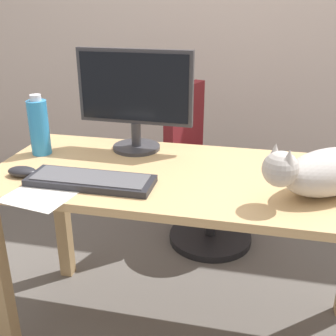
{
  "coord_description": "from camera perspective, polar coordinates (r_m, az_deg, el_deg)",
  "views": [
    {
      "loc": [
        0.23,
        -1.38,
        1.34
      ],
      "look_at": [
        -0.06,
        -0.11,
        0.8
      ],
      "focal_mm": 44.17,
      "sensor_mm": 36.0,
      "label": 1
    }
  ],
  "objects": [
    {
      "name": "ground_plane",
      "position": [
        1.94,
        2.51,
        -21.43
      ],
      "size": [
        8.0,
        8.0,
        0.0
      ],
      "primitive_type": "plane",
      "color": "#59544F"
    },
    {
      "name": "cat",
      "position": [
        1.42,
        20.84,
        -0.44
      ],
      "size": [
        0.49,
        0.41,
        0.2
      ],
      "color": "#B2ADA8",
      "rests_on": "desk"
    },
    {
      "name": "desk",
      "position": [
        1.57,
        2.89,
        -4.58
      ],
      "size": [
        1.48,
        0.65,
        0.74
      ],
      "color": "tan",
      "rests_on": "ground_plane"
    },
    {
      "name": "back_wall",
      "position": [
        2.91,
        8.77,
        21.41
      ],
      "size": [
        6.0,
        0.04,
        2.6
      ],
      "primitive_type": "cube",
      "color": "beige",
      "rests_on": "ground_plane"
    },
    {
      "name": "water_bottle",
      "position": [
        1.76,
        -17.37,
        5.45
      ],
      "size": [
        0.08,
        0.08,
        0.25
      ],
      "color": "#2D8CD1",
      "rests_on": "desk"
    },
    {
      "name": "monitor",
      "position": [
        1.71,
        -4.6,
        9.81
      ],
      "size": [
        0.48,
        0.2,
        0.41
      ],
      "color": "#333338",
      "rests_on": "desk"
    },
    {
      "name": "office_chair",
      "position": [
        2.36,
        5.07,
        -1.47
      ],
      "size": [
        0.5,
        0.48,
        0.91
      ],
      "color": "black",
      "rests_on": "ground_plane"
    },
    {
      "name": "paper_sheet",
      "position": [
        1.45,
        -15.89,
        -2.77
      ],
      "size": [
        0.26,
        0.33,
        0.0
      ],
      "primitive_type": "cube",
      "rotation": [
        0.0,
        0.0,
        -0.18
      ],
      "color": "white",
      "rests_on": "desk"
    },
    {
      "name": "keyboard",
      "position": [
        1.45,
        -10.61,
        -1.68
      ],
      "size": [
        0.44,
        0.15,
        0.03
      ],
      "color": "#232328",
      "rests_on": "desk"
    },
    {
      "name": "computer_mouse",
      "position": [
        1.58,
        -19.46,
        -0.46
      ],
      "size": [
        0.11,
        0.06,
        0.04
      ],
      "primitive_type": "ellipsoid",
      "color": "#232328",
      "rests_on": "desk"
    }
  ]
}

